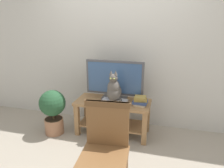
# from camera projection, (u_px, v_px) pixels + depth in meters

# --- Properties ---
(ground_plane) EXTENTS (12.00, 12.00, 0.00)m
(ground_plane) POSITION_uv_depth(u_px,v_px,m) (102.00, 153.00, 2.91)
(ground_plane) COLOR gray
(back_wall) EXTENTS (7.00, 0.12, 2.80)m
(back_wall) POSITION_uv_depth(u_px,v_px,m) (120.00, 42.00, 3.47)
(back_wall) COLOR beige
(back_wall) RESTS_ON ground
(tv_stand) EXTENTS (1.14, 0.50, 0.55)m
(tv_stand) POSITION_uv_depth(u_px,v_px,m) (113.00, 111.00, 3.31)
(tv_stand) COLOR olive
(tv_stand) RESTS_ON ground
(tv) EXTENTS (0.90, 0.20, 0.61)m
(tv) POSITION_uv_depth(u_px,v_px,m) (115.00, 79.00, 3.26)
(tv) COLOR #4C4C51
(tv) RESTS_ON tv_stand
(media_box) EXTENTS (0.38, 0.25, 0.05)m
(media_box) POSITION_uv_depth(u_px,v_px,m) (114.00, 102.00, 3.15)
(media_box) COLOR #BCBCC1
(media_box) RESTS_ON tv_stand
(cat) EXTENTS (0.22, 0.37, 0.47)m
(cat) POSITION_uv_depth(u_px,v_px,m) (114.00, 90.00, 3.08)
(cat) COLOR #514C47
(cat) RESTS_ON media_box
(wooden_chair) EXTENTS (0.51, 0.51, 0.98)m
(wooden_chair) POSITION_uv_depth(u_px,v_px,m) (105.00, 144.00, 2.11)
(wooden_chair) COLOR brown
(wooden_chair) RESTS_ON ground
(book_stack) EXTENTS (0.22, 0.19, 0.14)m
(book_stack) POSITION_uv_depth(u_px,v_px,m) (140.00, 101.00, 3.09)
(book_stack) COLOR beige
(book_stack) RESTS_ON tv_stand
(potted_plant) EXTENTS (0.41, 0.41, 0.72)m
(potted_plant) POSITION_uv_depth(u_px,v_px,m) (53.00, 109.00, 3.30)
(potted_plant) COLOR #9E6B4C
(potted_plant) RESTS_ON ground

